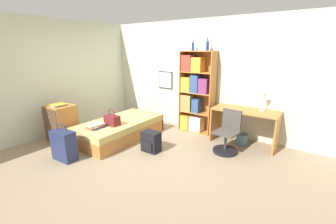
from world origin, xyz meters
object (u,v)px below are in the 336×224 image
bottle_brown (207,46)px  desk_lamp (265,97)px  bed (120,129)px  dresser (61,123)px  handbag (112,120)px  desk (245,120)px  magazine_pile_on_dresser (58,105)px  bottle_green (193,46)px  backpack (151,142)px  book_stack_on_bed (95,126)px  suitcase (64,145)px  bookcase (194,94)px  desk_chair (227,139)px  waste_bin (242,139)px

bottle_brown → desk_lamp: bearing=-2.5°
bed → dresser: 1.26m
handbag → desk: bearing=34.1°
desk → magazine_pile_on_dresser: bearing=-147.4°
bottle_green → backpack: bearing=-90.6°
magazine_pile_on_dresser → bottle_brown: bearing=44.7°
book_stack_on_bed → suitcase: 0.71m
bookcase → bottle_green: bearing=157.0°
bottle_brown → desk_chair: (0.85, -0.74, -1.74)m
dresser → backpack: bearing=19.2°
bottle_brown → waste_bin: bottle_brown is taller
bottle_green → waste_bin: (1.35, -0.22, -1.87)m
suitcase → desk_chair: size_ratio=0.82×
bookcase → desk_chair: size_ratio=2.31×
bottle_green → bookcase: bearing=-23.0°
desk_chair → desk_lamp: bearing=55.6°
magazine_pile_on_dresser → backpack: bearing=20.4°
book_stack_on_bed → waste_bin: bearing=36.6°
dresser → bottle_green: 3.36m
magazine_pile_on_dresser → waste_bin: 3.92m
bed → book_stack_on_bed: size_ratio=5.48×
bed → desk: (2.38, 1.23, 0.33)m
suitcase → dresser: 1.01m
dresser → waste_bin: (3.30, 2.00, -0.27)m
desk_chair → bed: bearing=-163.3°
desk_chair → waste_bin: bearing=74.1°
bottle_green → desk_chair: 2.23m
bookcase → bottle_brown: 1.12m
bottle_brown → magazine_pile_on_dresser: bearing=-135.3°
magazine_pile_on_dresser → bookcase: bearing=47.7°
magazine_pile_on_dresser → desk: 3.90m
book_stack_on_bed → bookcase: bookcase is taller
desk → book_stack_on_bed: bearing=-142.5°
handbag → desk_chair: 2.35m
magazine_pile_on_dresser → bottle_brown: bottle_brown is taller
bed → suitcase: size_ratio=2.86×
desk_chair → backpack: desk_chair is taller
book_stack_on_bed → backpack: 1.18m
magazine_pile_on_dresser → backpack: (1.91, 0.71, -0.61)m
desk_lamp → waste_bin: size_ratio=1.82×
desk_chair → dresser: bearing=-154.7°
bottle_brown → bed: bearing=-134.6°
dresser → desk: 3.90m
bottle_green → desk: 2.00m
bed → desk_lamp: size_ratio=4.44×
bottle_brown → bookcase: bearing=-170.1°
magazine_pile_on_dresser → dresser: bearing=120.1°
bookcase → waste_bin: bearing=-8.4°
bottle_green → backpack: (-0.02, -1.55, -1.80)m
suitcase → desk_lamp: size_ratio=1.55×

